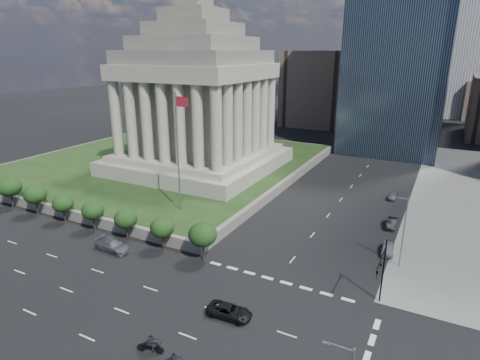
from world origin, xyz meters
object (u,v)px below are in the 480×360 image
Objects in this scene: flagpole at (178,146)px; motorcycle_lead at (150,344)px; pickup_truck at (230,311)px; parked_sedan_far at (393,196)px; suv_grey at (112,245)px; street_lamp_north at (403,228)px; war_memorial at (196,82)px; parked_sedan_mid at (392,223)px; traffic_signal_ne at (382,269)px; parked_sedan_near at (388,249)px.

motorcycle_lead is at bearing -59.86° from flagpole.
parked_sedan_far is at bearing -15.80° from pickup_truck.
suv_grey is 2.04× the size of motorcycle_lead.
street_lamp_north is at bearing -76.56° from parked_sedan_far.
war_memorial is 47.91m from parked_sedan_far.
flagpole is at bearing 103.82° from motorcycle_lead.
parked_sedan_far is (-4.33, 26.98, -5.01)m from street_lamp_north.
street_lamp_north is 27.78m from parked_sedan_far.
suv_grey is 44.67m from parked_sedan_mid.
pickup_truck is at bearing -126.57° from street_lamp_north.
parked_sedan_near is (-1.00, 14.45, -4.53)m from traffic_signal_ne.
flagpole is 36.69m from traffic_signal_ne.
flagpole is at bearing -8.19° from suv_grey.
parked_sedan_mid is at bearing -23.57° from pickup_truck.
street_lamp_north reaches higher than traffic_signal_ne.
parked_sedan_mid is (12.39, 33.11, 0.01)m from pickup_truck.
parked_sedan_mid reaches higher than parked_sedan_far.
flagpole reaches higher than street_lamp_north.
parked_sedan_far is at bearing 90.50° from parked_sedan_near.
parked_sedan_near reaches higher than parked_sedan_far.
motorcycle_lead is at bearing -124.08° from parked_sedan_near.
parked_sedan_far is (-1.71, 14.09, -0.06)m from parked_sedan_mid.
parked_sedan_mid reaches higher than pickup_truck.
motorcycle_lead is at bearing -113.58° from parked_sedan_mid.
suv_grey is at bearing -100.49° from flagpole.
pickup_truck is at bearing -53.21° from war_memorial.
street_lamp_north is (0.83, 11.30, 0.41)m from traffic_signal_ne.
flagpole is 4.59× the size of parked_sedan_mid.
war_memorial is 7.63× the size of pickup_truck.
traffic_signal_ne is (34.33, -10.30, -7.86)m from flagpole.
war_memorial reaches higher than suv_grey.
traffic_signal_ne is 1.89× the size of parked_sedan_near.
war_memorial reaches higher than motorcycle_lead.
parked_sedan_far is 1.38× the size of motorcycle_lead.
parked_sedan_near reaches higher than pickup_truck.
traffic_signal_ne is at bearing -36.42° from war_memorial.
motorcycle_lead is (-16.51, -41.50, 0.32)m from parked_sedan_mid.
flagpole is at bearing -133.45° from parked_sedan_far.
suv_grey is 23.18m from motorcycle_lead.
street_lamp_north is 25.66m from pickup_truck.
parked_sedan_near is (33.33, 4.14, -12.39)m from flagpole.
pickup_truck is (-14.17, -8.92, -4.54)m from traffic_signal_ne.
traffic_signal_ne is at bearing 27.08° from motorcycle_lead.
traffic_signal_ne reaches higher than motorcycle_lead.
flagpole is 35.95m from street_lamp_north.
war_memorial is 9.22× the size of parked_sedan_near.
flagpole is (12.17, -24.00, -8.29)m from war_memorial.
war_memorial is 53.78m from parked_sedan_near.
parked_sedan_near is (13.17, 23.36, 0.01)m from pickup_truck.
suv_grey is at bearing -158.99° from parked_sedan_near.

